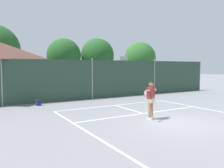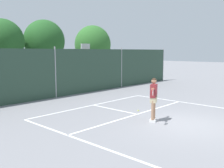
% 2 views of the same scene
% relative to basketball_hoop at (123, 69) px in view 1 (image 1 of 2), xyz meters
% --- Properties ---
extents(ground_plane, '(120.00, 120.00, 0.00)m').
position_rel_basketball_hoop_xyz_m(ground_plane, '(-4.11, -10.76, -2.31)').
color(ground_plane, gray).
extents(court_markings, '(8.30, 11.10, 0.01)m').
position_rel_basketball_hoop_xyz_m(court_markings, '(-4.11, -10.11, -2.31)').
color(court_markings, white).
rests_on(court_markings, ground).
extents(chainlink_fence, '(26.09, 0.09, 3.26)m').
position_rel_basketball_hoop_xyz_m(chainlink_fence, '(-4.11, -1.76, -0.75)').
color(chainlink_fence, '#284233').
rests_on(chainlink_fence, ground).
extents(basketball_hoop, '(0.90, 0.67, 3.55)m').
position_rel_basketball_hoop_xyz_m(basketball_hoop, '(0.00, 0.00, 0.00)').
color(basketball_hoop, yellow).
rests_on(basketball_hoop, ground).
extents(treeline_backdrop, '(26.93, 4.49, 6.76)m').
position_rel_basketball_hoop_xyz_m(treeline_backdrop, '(-4.55, 7.17, 1.69)').
color(treeline_backdrop, brown).
rests_on(treeline_backdrop, ground).
extents(tennis_player, '(1.31, 0.70, 1.85)m').
position_rel_basketball_hoop_xyz_m(tennis_player, '(-4.66, -9.54, -1.20)').
color(tennis_player, silver).
rests_on(tennis_player, ground).
extents(tennis_ball, '(0.07, 0.07, 0.07)m').
position_rel_basketball_hoop_xyz_m(tennis_ball, '(-3.59, -7.96, -2.28)').
color(tennis_ball, '#CCE033').
rests_on(tennis_ball, ground).
extents(backpack_navy, '(0.32, 0.30, 0.46)m').
position_rel_basketball_hoop_xyz_m(backpack_navy, '(-8.53, -2.73, -2.12)').
color(backpack_navy, navy).
rests_on(backpack_navy, ground).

